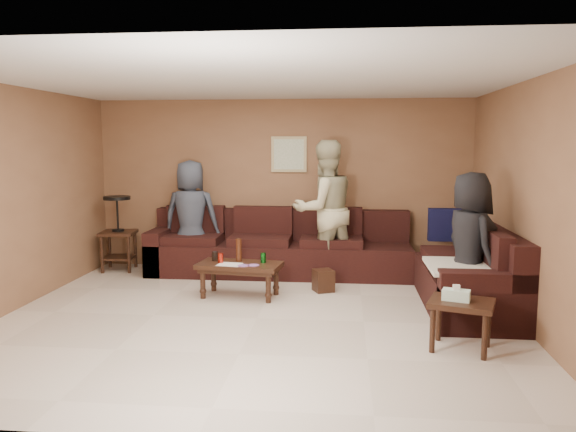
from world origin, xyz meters
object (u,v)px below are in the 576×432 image
object	(u,v)px
person_left	(191,217)
person_middle	(324,210)
sectional_sofa	(336,261)
end_table_left	(118,232)
side_table_right	(461,307)
person_right	(470,245)
waste_bin	(323,280)
coffee_table	(239,268)

from	to	relation	value
person_left	person_middle	distance (m)	1.93
sectional_sofa	end_table_left	world-z (taller)	end_table_left
sectional_sofa	person_middle	distance (m)	0.75
sectional_sofa	side_table_right	world-z (taller)	sectional_sofa
side_table_right	person_right	bearing A→B (deg)	74.58
person_middle	sectional_sofa	bearing A→B (deg)	85.24
sectional_sofa	end_table_left	distance (m)	3.25
side_table_right	person_middle	distance (m)	2.98
waste_bin	person_left	bearing A→B (deg)	155.82
person_right	person_middle	bearing A→B (deg)	27.11
sectional_sofa	end_table_left	xyz separation A→B (m)	(-3.19, 0.56, 0.25)
end_table_left	person_right	size ratio (longest dim) A/B	0.70
side_table_right	person_left	world-z (taller)	person_left
person_right	waste_bin	bearing A→B (deg)	43.07
side_table_right	person_middle	bearing A→B (deg)	116.84
waste_bin	person_middle	xyz separation A→B (m)	(-0.02, 0.71, 0.82)
waste_bin	person_middle	bearing A→B (deg)	91.44
coffee_table	person_right	world-z (taller)	person_right
side_table_right	sectional_sofa	bearing A→B (deg)	117.36
sectional_sofa	waste_bin	size ratio (longest dim) A/B	16.81
waste_bin	coffee_table	bearing A→B (deg)	-160.92
sectional_sofa	end_table_left	size ratio (longest dim) A/B	4.25
person_middle	person_left	bearing A→B (deg)	-33.20
person_middle	person_right	distance (m)	2.25
end_table_left	waste_bin	world-z (taller)	end_table_left
end_table_left	side_table_right	world-z (taller)	end_table_left
coffee_table	end_table_left	bearing A→B (deg)	148.59
sectional_sofa	person_middle	bearing A→B (deg)	113.70
person_left	person_middle	world-z (taller)	person_middle
person_right	sectional_sofa	bearing A→B (deg)	31.88
person_left	person_right	world-z (taller)	person_left
coffee_table	person_left	xyz separation A→B (m)	(-0.93, 1.22, 0.46)
person_left	person_right	xyz separation A→B (m)	(3.53, -1.72, -0.03)
sectional_sofa	waste_bin	xyz separation A→B (m)	(-0.15, -0.33, -0.19)
end_table_left	person_middle	size ratio (longest dim) A/B	0.57
end_table_left	waste_bin	size ratio (longest dim) A/B	3.96
waste_bin	person_left	world-z (taller)	person_left
side_table_right	waste_bin	xyz separation A→B (m)	(-1.31, 1.90, -0.26)
side_table_right	waste_bin	distance (m)	2.32
person_left	person_middle	bearing A→B (deg)	174.61
coffee_table	waste_bin	distance (m)	1.09
end_table_left	person_right	bearing A→B (deg)	-20.64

